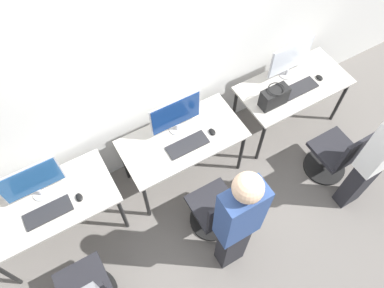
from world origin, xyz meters
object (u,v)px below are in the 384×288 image
at_px(mouse_center, 212,132).
at_px(mouse_right, 320,78).
at_px(monitor_center, 176,115).
at_px(keyboard_left, 48,212).
at_px(person_center, 238,223).
at_px(office_chair_right, 336,156).
at_px(person_right, 379,157).
at_px(office_chair_center, 216,211).
at_px(monitor_left, 31,182).
at_px(keyboard_right, 299,88).
at_px(monitor_right, 290,59).
at_px(mouse_left, 79,197).
at_px(keyboard_center, 187,145).
at_px(handbag, 274,97).

distance_m(mouse_center, mouse_right, 1.43).
bearing_deg(mouse_right, monitor_center, 173.57).
height_order(keyboard_left, mouse_center, mouse_center).
bearing_deg(mouse_right, mouse_center, -179.06).
height_order(person_center, office_chair_right, person_center).
xyz_separation_m(person_center, person_right, (1.49, -0.11, -0.04)).
bearing_deg(mouse_right, office_chair_center, -159.65).
height_order(monitor_left, monitor_center, same).
xyz_separation_m(mouse_center, keyboard_right, (1.14, 0.02, -0.01)).
relative_size(monitor_left, monitor_right, 1.00).
height_order(office_chair_center, mouse_right, office_chair_center).
bearing_deg(keyboard_right, mouse_right, 1.40).
bearing_deg(person_center, person_right, -4.20).
distance_m(keyboard_left, keyboard_right, 2.87).
bearing_deg(monitor_center, mouse_left, -168.80).
bearing_deg(mouse_left, monitor_center, 11.20).
xyz_separation_m(monitor_left, mouse_left, (0.29, -0.22, -0.24)).
bearing_deg(keyboard_right, mouse_center, -179.18).
bearing_deg(keyboard_right, monitor_right, 90.00).
relative_size(keyboard_center, mouse_right, 4.74).
bearing_deg(monitor_left, office_chair_center, -30.77).
height_order(keyboard_center, monitor_right, monitor_right).
bearing_deg(office_chair_right, monitor_left, 161.88).
bearing_deg(person_right, handbag, 108.00).
height_order(keyboard_left, office_chair_center, office_chair_center).
bearing_deg(keyboard_left, office_chair_center, -23.83).
bearing_deg(keyboard_center, mouse_left, -179.98).
bearing_deg(keyboard_left, monitor_center, 8.86).
relative_size(monitor_center, mouse_right, 6.01).
relative_size(mouse_center, mouse_right, 1.00).
relative_size(keyboard_left, office_chair_center, 0.49).
xyz_separation_m(keyboard_left, mouse_center, (1.73, 0.01, 0.01)).
distance_m(person_center, person_right, 1.50).
xyz_separation_m(office_chair_center, mouse_right, (1.76, 0.65, 0.39)).
bearing_deg(person_center, keyboard_left, 143.83).
xyz_separation_m(monitor_left, mouse_center, (1.73, -0.21, -0.24)).
distance_m(office_chair_right, person_right, 0.68).
relative_size(keyboard_right, person_right, 0.26).
distance_m(monitor_center, mouse_right, 1.76).
bearing_deg(monitor_center, office_chair_center, -91.77).
height_order(mouse_left, mouse_right, same).
relative_size(monitor_center, handbag, 1.80).
distance_m(monitor_left, keyboard_right, 2.89).
height_order(keyboard_center, office_chair_center, office_chair_center).
relative_size(keyboard_center, handbag, 1.42).
bearing_deg(monitor_right, mouse_left, -174.07).
relative_size(keyboard_right, handbag, 1.42).
xyz_separation_m(keyboard_left, monitor_right, (2.87, 0.27, 0.24)).
bearing_deg(office_chair_right, keyboard_left, 165.83).
distance_m(person_center, office_chair_right, 1.68).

